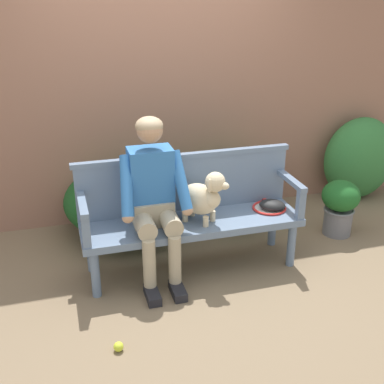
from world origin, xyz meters
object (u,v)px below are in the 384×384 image
Objects in this scene: garden_bench at (192,226)px; tennis_racket at (268,206)px; person_seated at (153,194)px; baseball_glove at (272,205)px; dog_on_bench at (203,196)px; potted_plant at (340,204)px; tennis_ball at (119,347)px.

tennis_racket reaches higher than garden_bench.
person_seated is 2.28× the size of tennis_racket.
baseball_glove is (1.02, 0.01, -0.23)m from person_seated.
dog_on_bench is at bearing -142.39° from baseball_glove.
garden_bench is at bearing -175.62° from tennis_racket.
person_seated is 1.05m from baseball_glove.
baseball_glove is at bearing 4.76° from dog_on_bench.
potted_plant is at bearing 6.89° from person_seated.
dog_on_bench is 0.78× the size of tennis_racket.
baseball_glove is at bearing -81.34° from tennis_racket.
potted_plant is at bearing 10.30° from dog_on_bench.
potted_plant is at bearing 7.85° from garden_bench.
dog_on_bench reaches higher than tennis_ball.
person_seated is 1.17m from tennis_ball.
dog_on_bench reaches higher than garden_bench.
tennis_ball is at bearing -116.74° from baseball_glove.
person_seated is (-0.32, -0.01, 0.33)m from garden_bench.
tennis_ball is 0.12× the size of potted_plant.
tennis_racket is (0.62, 0.11, -0.21)m from dog_on_bench.
garden_bench is 1.36× the size of person_seated.
dog_on_bench is 1.50m from potted_plant.
person_seated is at bearing -177.77° from garden_bench.
baseball_glove reaches higher than garden_bench.
tennis_ball is (-1.46, -0.85, -0.46)m from baseball_glove.
person_seated is 1.05m from tennis_racket.
tennis_racket is at bearing 9.65° from dog_on_bench.
tennis_racket is at bearing 131.51° from baseball_glove.
person_seated is 5.99× the size of baseball_glove.
garden_bench is 0.46m from person_seated.
baseball_glove is 0.85m from potted_plant.
garden_bench is 8.17× the size of baseball_glove.
tennis_racket is (1.01, 0.07, -0.26)m from person_seated.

